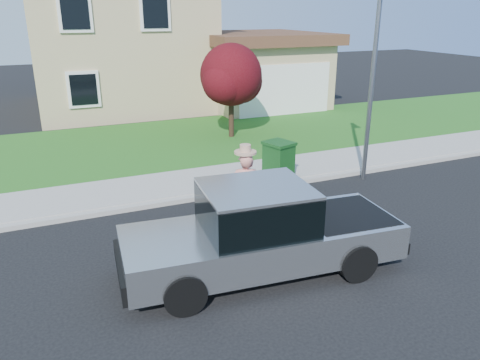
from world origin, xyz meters
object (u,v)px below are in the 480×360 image
(street_lamp, at_px, (374,70))
(pickup_truck, at_px, (261,233))
(woman, at_px, (245,190))
(ornamental_tree, at_px, (232,78))
(trash_bin, at_px, (279,160))

(street_lamp, bearing_deg, pickup_truck, -127.96)
(woman, xyz_separation_m, ornamental_tree, (2.78, 7.46, 1.39))
(woman, bearing_deg, street_lamp, -141.30)
(woman, relative_size, street_lamp, 0.36)
(pickup_truck, xyz_separation_m, street_lamp, (5.03, 3.43, 2.34))
(trash_bin, bearing_deg, pickup_truck, -139.19)
(trash_bin, relative_size, street_lamp, 0.20)
(ornamental_tree, relative_size, street_lamp, 0.63)
(woman, height_order, street_lamp, street_lamp)
(ornamental_tree, xyz_separation_m, trash_bin, (-0.72, -5.16, -1.63))
(woman, bearing_deg, trash_bin, -112.87)
(street_lamp, bearing_deg, woman, -142.51)
(woman, bearing_deg, pickup_truck, 94.28)
(ornamental_tree, bearing_deg, trash_bin, -97.95)
(pickup_truck, xyz_separation_m, trash_bin, (2.53, 4.09, -0.11))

